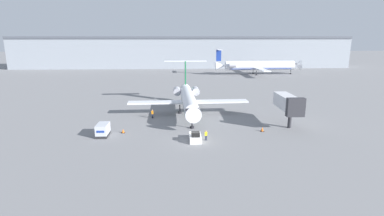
% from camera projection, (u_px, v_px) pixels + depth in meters
% --- Properties ---
extents(ground_plane, '(600.00, 600.00, 0.00)m').
position_uv_depth(ground_plane, '(195.00, 142.00, 49.23)').
color(ground_plane, slate).
extents(terminal_building, '(180.00, 16.80, 16.73)m').
position_uv_depth(terminal_building, '(182.00, 52.00, 163.78)').
color(terminal_building, '#8C939E').
rests_on(terminal_building, ground).
extents(airplane_main, '(26.51, 27.09, 10.87)m').
position_uv_depth(airplane_main, '(188.00, 99.00, 66.07)').
color(airplane_main, silver).
rests_on(airplane_main, ground).
extents(pushback_tug, '(1.92, 3.71, 1.77)m').
position_uv_depth(pushback_tug, '(195.00, 137.00, 49.44)').
color(pushback_tug, silver).
rests_on(pushback_tug, ground).
extents(luggage_cart, '(1.87, 3.44, 2.17)m').
position_uv_depth(luggage_cart, '(103.00, 130.00, 51.81)').
color(luggage_cart, '#232326').
rests_on(luggage_cart, ground).
extents(worker_near_tug, '(0.40, 0.24, 1.69)m').
position_uv_depth(worker_near_tug, '(206.00, 135.00, 49.70)').
color(worker_near_tug, '#232838').
rests_on(worker_near_tug, ground).
extents(worker_by_wing, '(0.40, 0.26, 1.86)m').
position_uv_depth(worker_by_wing, '(152.00, 114.00, 63.05)').
color(worker_by_wing, '#232838').
rests_on(worker_by_wing, ground).
extents(traffic_cone_left, '(0.66, 0.66, 0.74)m').
position_uv_depth(traffic_cone_left, '(123.00, 131.00, 53.61)').
color(traffic_cone_left, black).
rests_on(traffic_cone_left, ground).
extents(traffic_cone_right, '(0.67, 0.67, 0.83)m').
position_uv_depth(traffic_cone_right, '(262.00, 129.00, 54.46)').
color(traffic_cone_right, black).
rests_on(traffic_cone_right, ground).
extents(airplane_parked_far_left, '(39.01, 31.31, 11.22)m').
position_uv_depth(airplane_parked_far_left, '(258.00, 65.00, 134.02)').
color(airplane_parked_far_left, silver).
rests_on(airplane_parked_far_left, ground).
extents(jet_bridge, '(3.20, 9.34, 6.19)m').
position_uv_depth(jet_bridge, '(288.00, 103.00, 57.18)').
color(jet_bridge, '#2D2D33').
rests_on(jet_bridge, ground).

